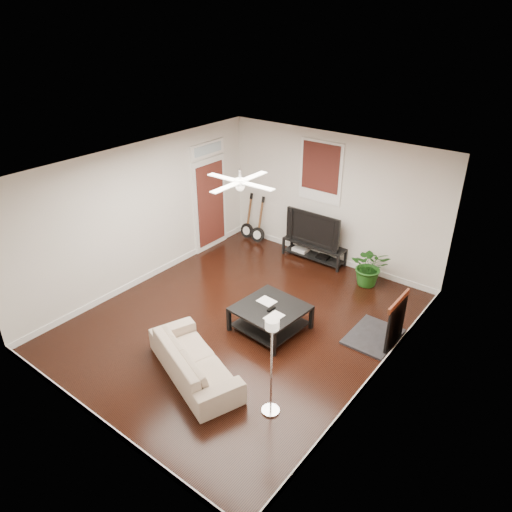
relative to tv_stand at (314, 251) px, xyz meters
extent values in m
cube|color=black|center=(0.24, -2.78, -0.20)|extent=(5.00, 6.00, 0.01)
cube|color=white|center=(0.24, -2.78, 2.60)|extent=(5.00, 6.00, 0.01)
cube|color=silver|center=(0.24, 0.22, 1.20)|extent=(5.00, 0.01, 2.80)
cube|color=silver|center=(0.24, -5.78, 1.20)|extent=(5.00, 0.01, 2.80)
cube|color=silver|center=(-2.26, -2.78, 1.20)|extent=(0.01, 6.00, 2.80)
cube|color=silver|center=(2.74, -2.78, 1.20)|extent=(0.01, 6.00, 2.80)
cube|color=brown|center=(2.72, -1.78, 1.20)|extent=(0.02, 2.20, 2.80)
cube|color=black|center=(2.44, -1.78, 0.26)|extent=(0.80, 1.10, 0.92)
cube|color=black|center=(-0.06, 0.19, 1.75)|extent=(1.00, 0.06, 1.30)
cube|color=white|center=(-2.22, -0.88, 1.05)|extent=(0.08, 1.00, 2.50)
cube|color=black|center=(0.00, 0.00, 0.00)|extent=(1.43, 0.38, 0.40)
imported|color=black|center=(0.00, 0.02, 0.57)|extent=(1.29, 0.17, 0.74)
cube|color=black|center=(0.76, -2.66, 0.02)|extent=(1.16, 1.16, 0.45)
imported|color=tan|center=(0.54, -4.29, 0.08)|extent=(2.04, 1.37, 0.55)
imported|color=#1E5518|center=(1.43, -0.23, 0.22)|extent=(0.96, 0.91, 0.83)
camera|label=1|loc=(4.70, -8.15, 4.77)|focal=33.41mm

